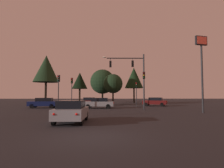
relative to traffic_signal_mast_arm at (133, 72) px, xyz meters
name	(u,v)px	position (x,y,z in m)	size (l,w,h in m)	color
ground_plane	(104,106)	(-4.14, 6.46, -5.22)	(168.00, 168.00, 0.00)	black
traffic_signal_mast_arm	(133,72)	(0.00, 0.00, 0.00)	(5.88, 0.40, 7.68)	#232326
traffic_light_corner_left	(144,83)	(1.09, -2.49, -1.80)	(0.34, 0.37, 4.87)	#232326
traffic_light_corner_right	(72,86)	(-9.31, 4.21, -1.90)	(0.31, 0.36, 4.71)	#232326
traffic_light_median	(58,85)	(-10.03, -1.30, -2.00)	(0.36, 0.39, 4.56)	#232326
traffic_light_far_side	(136,89)	(1.35, 5.95, -2.28)	(0.34, 0.37, 4.14)	#232326
car_nearside_lane	(72,111)	(-5.98, -13.39, -4.43)	(1.93, 4.09, 1.52)	gray
car_crossing_left	(99,103)	(-4.80, 1.46, -4.43)	(4.51, 2.09, 1.52)	gray
car_crossing_right	(44,103)	(-13.13, 2.29, -4.43)	(4.39, 2.16, 1.52)	#0F1947
car_far_lane	(89,101)	(-6.83, 8.12, -4.43)	(2.56, 4.75, 1.52)	#4C0F0F
car_parked_lot	(155,102)	(4.86, 7.32, -4.43)	(4.50, 3.30, 1.52)	#4C0F0F
store_sign_illuminated	(202,57)	(6.71, -6.26, 0.79)	(1.42, 0.58, 8.36)	#232326
tree_behind_sign	(80,81)	(-11.08, 24.83, 0.61)	(4.13, 4.13, 8.06)	black
tree_left_far	(113,84)	(-2.44, 13.28, -0.89)	(4.02, 4.02, 6.36)	black
tree_center_horizon	(46,69)	(-14.70, 8.08, 1.47)	(4.55, 4.55, 9.16)	black
tree_right_cluster	(134,78)	(3.17, 22.37, 1.19)	(4.72, 4.72, 9.08)	black
tree_lot_edge	(103,82)	(-4.79, 18.42, -0.10)	(5.76, 5.76, 8.01)	black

